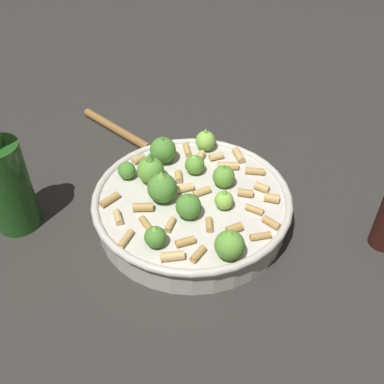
{
  "coord_description": "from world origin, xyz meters",
  "views": [
    {
      "loc": [
        0.35,
        0.35,
        0.49
      ],
      "look_at": [
        0.0,
        0.0,
        0.06
      ],
      "focal_mm": 41.76,
      "sensor_mm": 36.0,
      "label": 1
    }
  ],
  "objects": [
    {
      "name": "olive_oil_bottle",
      "position": [
        0.19,
        -0.18,
        0.08
      ],
      "size": [
        0.07,
        0.07,
        0.2
      ],
      "color": "#1E4C19",
      "rests_on": "ground"
    },
    {
      "name": "ground_plane",
      "position": [
        0.0,
        0.0,
        0.0
      ],
      "size": [
        2.4,
        2.4,
        0.0
      ],
      "primitive_type": "plane",
      "color": "#2D2B28"
    },
    {
      "name": "wooden_spoon",
      "position": [
        -0.07,
        -0.24,
        0.01
      ],
      "size": [
        0.04,
        0.23,
        0.02
      ],
      "color": "olive",
      "rests_on": "ground"
    },
    {
      "name": "cooking_pan",
      "position": [
        0.0,
        -0.0,
        0.03
      ],
      "size": [
        0.3,
        0.3,
        0.1
      ],
      "color": "beige",
      "rests_on": "ground"
    }
  ]
}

